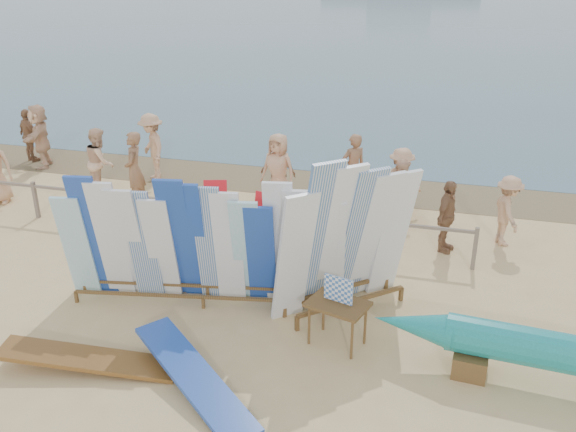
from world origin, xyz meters
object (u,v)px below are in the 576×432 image
(beachgoer_extra_1, at_px, (29,136))
(beachgoer_11, at_px, (40,136))
(beachgoer_6, at_px, (278,170))
(stroller, at_px, (333,212))
(flat_board_c, at_px, (91,368))
(beachgoer_10, at_px, (447,217))
(beachgoer_4, at_px, (278,174))
(main_surfboard_rack, at_px, (202,247))
(beachgoer_1, at_px, (134,170))
(beachgoer_3, at_px, (152,147))
(beachgoer_9, at_px, (400,182))
(beachgoer_8, at_px, (402,192))
(beachgoer_extra_0, at_px, (507,211))
(flat_board_d, at_px, (195,389))
(side_surfboard_rack, at_px, (346,242))
(beach_chair_right, at_px, (215,208))
(vendor_table, at_px, (337,322))
(beach_chair_left, at_px, (261,218))
(beachgoer_2, at_px, (100,162))
(beachgoer_7, at_px, (353,169))

(beachgoer_extra_1, height_order, beachgoer_11, beachgoer_11)
(beachgoer_6, bearing_deg, stroller, -23.44)
(beachgoer_11, bearing_deg, stroller, 53.89)
(flat_board_c, bearing_deg, beachgoer_11, 28.25)
(beachgoer_10, distance_m, beachgoer_4, 4.47)
(main_surfboard_rack, bearing_deg, beachgoer_1, 121.03)
(beachgoer_3, bearing_deg, stroller, 26.86)
(beachgoer_9, xyz_separation_m, beachgoer_8, (0.08, -0.48, -0.06))
(beachgoer_extra_0, distance_m, beachgoer_3, 9.37)
(main_surfboard_rack, distance_m, stroller, 4.06)
(flat_board_d, distance_m, stroller, 6.02)
(flat_board_c, distance_m, stroller, 6.45)
(beachgoer_6, bearing_deg, beachgoer_3, 179.08)
(flat_board_d, bearing_deg, side_surfboard_rack, 5.70)
(flat_board_c, height_order, beachgoer_4, beachgoer_4)
(beach_chair_right, bearing_deg, flat_board_c, -104.35)
(beachgoer_6, height_order, beachgoer_3, beachgoer_3)
(vendor_table, relative_size, beachgoer_3, 0.66)
(flat_board_c, height_order, beach_chair_left, beach_chair_left)
(main_surfboard_rack, bearing_deg, beachgoer_6, 79.92)
(beachgoer_10, xyz_separation_m, beachgoer_6, (-4.08, 1.57, 0.14))
(beachgoer_2, bearing_deg, beachgoer_11, 34.92)
(beachgoer_1, bearing_deg, beachgoer_6, 89.08)
(side_surfboard_rack, xyz_separation_m, beach_chair_left, (-2.46, 2.98, -1.08))
(beach_chair_left, bearing_deg, beachgoer_2, -178.58)
(beachgoer_9, xyz_separation_m, beachgoer_11, (-10.49, 0.95, 0.10))
(beach_chair_left, distance_m, beachgoer_extra_1, 8.68)
(beachgoer_10, relative_size, beachgoer_9, 0.94)
(main_surfboard_rack, bearing_deg, beachgoer_7, 62.37)
(beachgoer_6, xyz_separation_m, beachgoer_4, (-0.05, 0.15, -0.15))
(main_surfboard_rack, distance_m, beachgoer_extra_0, 6.63)
(side_surfboard_rack, height_order, flat_board_c, side_surfboard_rack)
(beachgoer_7, bearing_deg, main_surfboard_rack, 34.01)
(flat_board_d, relative_size, beachgoer_6, 1.47)
(beach_chair_right, distance_m, stroller, 2.83)
(beachgoer_7, bearing_deg, side_surfboard_rack, 59.32)
(stroller, bearing_deg, beachgoer_extra_0, -7.70)
(stroller, bearing_deg, flat_board_c, -125.48)
(beachgoer_9, distance_m, beachgoer_2, 7.62)
(stroller, bearing_deg, beachgoer_7, 73.54)
(vendor_table, height_order, beachgoer_11, beachgoer_11)
(beachgoer_7, xyz_separation_m, beachgoer_extra_1, (-9.93, 0.78, -0.09))
(beach_chair_right, xyz_separation_m, beachgoer_10, (5.30, -0.38, 0.53))
(beachgoer_9, height_order, beachgoer_1, beachgoer_1)
(beach_chair_left, xyz_separation_m, beach_chair_right, (-1.20, 0.24, 0.03))
(beachgoer_11, bearing_deg, beachgoer_7, 65.28)
(vendor_table, xyz_separation_m, flat_board_d, (-1.76, -1.63, -0.41))
(flat_board_d, xyz_separation_m, flat_board_c, (-1.72, 0.03, 0.00))
(beachgoer_6, bearing_deg, vendor_table, -52.42)
(beachgoer_9, relative_size, beachgoer_extra_0, 1.08)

